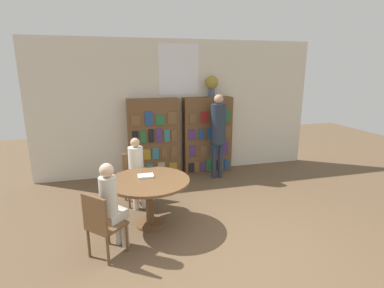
{
  "coord_description": "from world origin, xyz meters",
  "views": [
    {
      "loc": [
        -1.47,
        -3.17,
        2.39
      ],
      "look_at": [
        -0.12,
        1.9,
        1.05
      ],
      "focal_mm": 28.0,
      "sensor_mm": 36.0,
      "label": 1
    }
  ],
  "objects_px": {
    "reading_table": "(149,187)",
    "librarian_standing": "(218,127)",
    "chair_near_camera": "(102,223)",
    "seated_reader_right": "(112,203)",
    "flower_vase": "(212,84)",
    "bookshelf_right": "(207,135)",
    "bookshelf_left": "(154,138)",
    "chair_left_side": "(135,175)",
    "seated_reader_left": "(137,168)"
  },
  "relations": [
    {
      "from": "chair_left_side",
      "to": "bookshelf_left",
      "type": "bearing_deg",
      "value": -121.6
    },
    {
      "from": "reading_table",
      "to": "chair_left_side",
      "type": "relative_size",
      "value": 1.39
    },
    {
      "from": "reading_table",
      "to": "librarian_standing",
      "type": "relative_size",
      "value": 0.67
    },
    {
      "from": "bookshelf_right",
      "to": "seated_reader_right",
      "type": "bearing_deg",
      "value": -128.43
    },
    {
      "from": "bookshelf_right",
      "to": "seated_reader_left",
      "type": "distance_m",
      "value": 2.27
    },
    {
      "from": "chair_near_camera",
      "to": "chair_left_side",
      "type": "bearing_deg",
      "value": 117.0
    },
    {
      "from": "bookshelf_left",
      "to": "seated_reader_left",
      "type": "relative_size",
      "value": 1.43
    },
    {
      "from": "chair_near_camera",
      "to": "seated_reader_right",
      "type": "relative_size",
      "value": 0.72
    },
    {
      "from": "seated_reader_right",
      "to": "librarian_standing",
      "type": "relative_size",
      "value": 0.67
    },
    {
      "from": "seated_reader_left",
      "to": "seated_reader_right",
      "type": "bearing_deg",
      "value": 63.11
    },
    {
      "from": "bookshelf_left",
      "to": "seated_reader_right",
      "type": "bearing_deg",
      "value": -108.84
    },
    {
      "from": "seated_reader_left",
      "to": "bookshelf_right",
      "type": "bearing_deg",
      "value": -149.2
    },
    {
      "from": "reading_table",
      "to": "bookshelf_left",
      "type": "bearing_deg",
      "value": 80.0
    },
    {
      "from": "chair_near_camera",
      "to": "chair_left_side",
      "type": "height_order",
      "value": "same"
    },
    {
      "from": "bookshelf_right",
      "to": "chair_near_camera",
      "type": "bearing_deg",
      "value": -128.78
    },
    {
      "from": "chair_near_camera",
      "to": "seated_reader_left",
      "type": "relative_size",
      "value": 0.73
    },
    {
      "from": "seated_reader_right",
      "to": "librarian_standing",
      "type": "distance_m",
      "value": 3.22
    },
    {
      "from": "bookshelf_left",
      "to": "seated_reader_left",
      "type": "height_order",
      "value": "bookshelf_left"
    },
    {
      "from": "reading_table",
      "to": "chair_near_camera",
      "type": "xyz_separation_m",
      "value": [
        -0.68,
        -0.67,
        -0.14
      ]
    },
    {
      "from": "flower_vase",
      "to": "seated_reader_right",
      "type": "distance_m",
      "value": 3.81
    },
    {
      "from": "chair_left_side",
      "to": "seated_reader_left",
      "type": "height_order",
      "value": "seated_reader_left"
    },
    {
      "from": "bookshelf_left",
      "to": "seated_reader_right",
      "type": "xyz_separation_m",
      "value": [
        -0.94,
        -2.74,
        -0.18
      ]
    },
    {
      "from": "librarian_standing",
      "to": "flower_vase",
      "type": "bearing_deg",
      "value": 88.76
    },
    {
      "from": "flower_vase",
      "to": "bookshelf_left",
      "type": "bearing_deg",
      "value": -179.79
    },
    {
      "from": "librarian_standing",
      "to": "chair_left_side",
      "type": "bearing_deg",
      "value": -157.85
    },
    {
      "from": "bookshelf_right",
      "to": "seated_reader_right",
      "type": "distance_m",
      "value": 3.51
    },
    {
      "from": "seated_reader_left",
      "to": "librarian_standing",
      "type": "distance_m",
      "value": 2.1
    },
    {
      "from": "flower_vase",
      "to": "librarian_standing",
      "type": "xyz_separation_m",
      "value": [
        -0.01,
        -0.51,
        -0.89
      ]
    },
    {
      "from": "bookshelf_left",
      "to": "librarian_standing",
      "type": "height_order",
      "value": "librarian_standing"
    },
    {
      "from": "flower_vase",
      "to": "chair_left_side",
      "type": "relative_size",
      "value": 0.53
    },
    {
      "from": "reading_table",
      "to": "librarian_standing",
      "type": "distance_m",
      "value": 2.47
    },
    {
      "from": "librarian_standing",
      "to": "seated_reader_right",
      "type": "bearing_deg",
      "value": -135.22
    },
    {
      "from": "bookshelf_right",
      "to": "seated_reader_right",
      "type": "height_order",
      "value": "bookshelf_right"
    },
    {
      "from": "chair_near_camera",
      "to": "seated_reader_right",
      "type": "height_order",
      "value": "seated_reader_right"
    },
    {
      "from": "chair_near_camera",
      "to": "seated_reader_right",
      "type": "xyz_separation_m",
      "value": [
        0.13,
        0.13,
        0.19
      ]
    },
    {
      "from": "librarian_standing",
      "to": "reading_table",
      "type": "bearing_deg",
      "value": -135.17
    },
    {
      "from": "flower_vase",
      "to": "reading_table",
      "type": "distance_m",
      "value": 3.13
    },
    {
      "from": "chair_left_side",
      "to": "librarian_standing",
      "type": "height_order",
      "value": "librarian_standing"
    },
    {
      "from": "bookshelf_right",
      "to": "flower_vase",
      "type": "bearing_deg",
      "value": 2.88
    },
    {
      "from": "reading_table",
      "to": "chair_left_side",
      "type": "bearing_deg",
      "value": 98.65
    },
    {
      "from": "flower_vase",
      "to": "librarian_standing",
      "type": "relative_size",
      "value": 0.25
    },
    {
      "from": "bookshelf_right",
      "to": "chair_near_camera",
      "type": "distance_m",
      "value": 3.71
    },
    {
      "from": "flower_vase",
      "to": "seated_reader_left",
      "type": "xyz_separation_m",
      "value": [
        -1.84,
        -1.44,
        -1.35
      ]
    },
    {
      "from": "bookshelf_left",
      "to": "bookshelf_right",
      "type": "bearing_deg",
      "value": 0.01
    },
    {
      "from": "seated_reader_left",
      "to": "flower_vase",
      "type": "bearing_deg",
      "value": -150.56
    },
    {
      "from": "bookshelf_left",
      "to": "reading_table",
      "type": "distance_m",
      "value": 2.25
    },
    {
      "from": "bookshelf_right",
      "to": "chair_left_side",
      "type": "bearing_deg",
      "value": -144.67
    },
    {
      "from": "bookshelf_right",
      "to": "chair_left_side",
      "type": "distance_m",
      "value": 2.21
    },
    {
      "from": "bookshelf_left",
      "to": "chair_left_side",
      "type": "bearing_deg",
      "value": -112.96
    },
    {
      "from": "bookshelf_right",
      "to": "seated_reader_left",
      "type": "height_order",
      "value": "bookshelf_right"
    }
  ]
}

